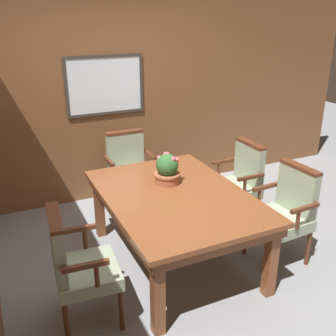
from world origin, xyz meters
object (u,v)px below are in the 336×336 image
object	(u,v)px
chair_left_near	(77,263)
chair_head_far	(129,168)
potted_plant	(167,170)
chair_right_far	(239,180)
dining_table	(175,202)
chair_right_near	(286,209)

from	to	relation	value
chair_left_near	chair_head_far	xyz separation A→B (m)	(1.02, 1.66, 0.00)
chair_left_near	chair_head_far	size ratio (longest dim) A/B	1.00
chair_head_far	potted_plant	xyz separation A→B (m)	(0.03, -1.02, 0.34)
chair_right_far	potted_plant	bearing A→B (deg)	-81.43
dining_table	chair_head_far	xyz separation A→B (m)	(0.00, 1.27, -0.11)
potted_plant	chair_right_far	bearing A→B (deg)	8.53
chair_right_near	chair_left_near	xyz separation A→B (m)	(-2.01, -0.01, 0.00)
potted_plant	dining_table	bearing A→B (deg)	-98.68
chair_left_near	chair_right_far	bearing A→B (deg)	-63.59
chair_right_near	chair_left_near	bearing A→B (deg)	-92.78
dining_table	potted_plant	bearing A→B (deg)	81.32
chair_right_far	chair_head_far	world-z (taller)	same
chair_left_near	chair_head_far	world-z (taller)	same
chair_left_near	dining_table	bearing A→B (deg)	-63.78
dining_table	chair_right_near	distance (m)	1.07
chair_right_far	potted_plant	size ratio (longest dim) A/B	3.11
chair_right_near	potted_plant	xyz separation A→B (m)	(-0.96, 0.63, 0.34)
chair_left_near	potted_plant	world-z (taller)	potted_plant
dining_table	potted_plant	world-z (taller)	potted_plant
potted_plant	chair_left_near	bearing A→B (deg)	-148.54
dining_table	chair_right_near	world-z (taller)	chair_right_near
dining_table	chair_right_near	bearing A→B (deg)	-21.07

